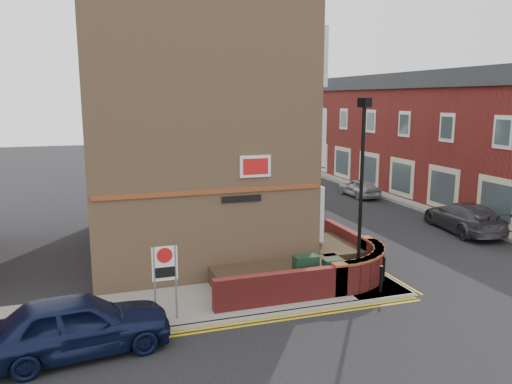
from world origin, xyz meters
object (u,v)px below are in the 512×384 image
object	(u,v)px
lamppost	(361,192)
utility_cabinet_large	(306,273)
navy_hatchback	(78,324)
silver_car_near	(290,199)
zone_sign	(165,269)

from	to	relation	value
lamppost	utility_cabinet_large	size ratio (longest dim) A/B	5.25
lamppost	navy_hatchback	size ratio (longest dim) A/B	1.36
navy_hatchback	silver_car_near	distance (m)	17.17
utility_cabinet_large	silver_car_near	bearing A→B (deg)	70.41
silver_car_near	navy_hatchback	bearing A→B (deg)	-109.40
utility_cabinet_large	zone_sign	world-z (taller)	zone_sign
lamppost	utility_cabinet_large	world-z (taller)	lamppost
utility_cabinet_large	silver_car_near	xyz separation A→B (m)	(4.02, 11.30, 0.04)
zone_sign	silver_car_near	size ratio (longest dim) A/B	0.48
navy_hatchback	zone_sign	bearing A→B (deg)	-74.30
zone_sign	silver_car_near	bearing A→B (deg)	54.23
utility_cabinet_large	navy_hatchback	size ratio (longest dim) A/B	0.26
lamppost	zone_sign	size ratio (longest dim) A/B	2.86
lamppost	navy_hatchback	distance (m)	9.48
utility_cabinet_large	zone_sign	xyz separation A→B (m)	(-4.70, -0.80, 0.92)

